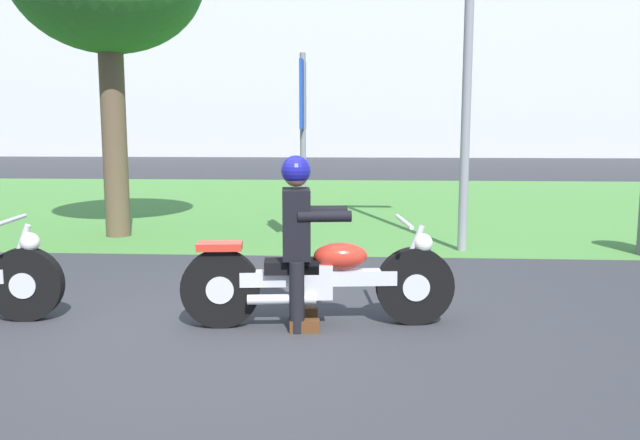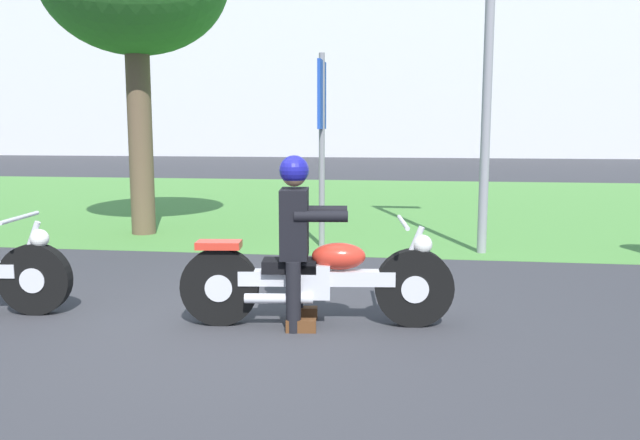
{
  "view_description": "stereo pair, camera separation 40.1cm",
  "coord_description": "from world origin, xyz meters",
  "views": [
    {
      "loc": [
        1.06,
        -4.75,
        1.62
      ],
      "look_at": [
        0.72,
        0.62,
        0.85
      ],
      "focal_mm": 36.38,
      "sensor_mm": 36.0,
      "label": 1
    },
    {
      "loc": [
        1.46,
        -4.71,
        1.62
      ],
      "look_at": [
        0.72,
        0.62,
        0.85
      ],
      "focal_mm": 36.38,
      "sensor_mm": 36.0,
      "label": 2
    }
  ],
  "objects": [
    {
      "name": "motorcycle_lead",
      "position": [
        0.72,
        0.42,
        0.39
      ],
      "size": [
        2.24,
        0.66,
        0.88
      ],
      "rotation": [
        0.0,
        0.0,
        0.12
      ],
      "color": "black",
      "rests_on": "ground"
    },
    {
      "name": "rider_lead",
      "position": [
        0.56,
        0.4,
        0.82
      ],
      "size": [
        0.58,
        0.5,
        1.4
      ],
      "rotation": [
        0.0,
        0.0,
        0.12
      ],
      "color": "black",
      "rests_on": "ground"
    },
    {
      "name": "sign_banner",
      "position": [
        0.27,
        3.99,
        1.72
      ],
      "size": [
        0.08,
        0.6,
        2.6
      ],
      "color": "gray",
      "rests_on": "ground"
    },
    {
      "name": "ground",
      "position": [
        0.0,
        0.0,
        0.0
      ],
      "size": [
        120.0,
        120.0,
        0.0
      ],
      "primitive_type": "plane",
      "color": "#38383D"
    },
    {
      "name": "stadium_facade",
      "position": [
        -3.78,
        34.91,
        7.08
      ],
      "size": [
        62.51,
        8.0,
        14.16
      ],
      "primitive_type": "cube",
      "color": "silver",
      "rests_on": "ground"
    },
    {
      "name": "grass_verge",
      "position": [
        0.0,
        9.3,
        0.0
      ],
      "size": [
        60.0,
        12.0,
        0.01
      ],
      "primitive_type": "cube",
      "color": "#549342",
      "rests_on": "ground"
    }
  ]
}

